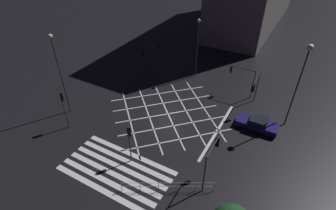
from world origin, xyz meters
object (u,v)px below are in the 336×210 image
Objects in this scene: traffic_light_ne_cross at (255,86)px; traffic_light_ne_main at (241,74)px; street_lamp_far at (304,67)px; waiting_car at (257,124)px; traffic_light_nw_main at (153,51)px; street_lamp_east at (198,41)px; traffic_light_nw_cross at (143,56)px; street_lamp_west at (58,65)px; traffic_light_se_cross at (212,154)px; traffic_light_sw_cross at (63,103)px; traffic_light_median_south at (130,137)px.

traffic_light_ne_main is at bearing -132.84° from traffic_light_ne_cross.
street_lamp_far is 7.21m from waiting_car.
street_lamp_far reaches higher than traffic_light_ne_main.
traffic_light_nw_main is 0.53× the size of street_lamp_east.
traffic_light_ne_cross is 1.24× the size of traffic_light_nw_cross.
street_lamp_west is (-1.95, -12.54, 3.62)m from traffic_light_nw_cross.
traffic_light_ne_cross is 1.00× the size of traffic_light_se_cross.
traffic_light_ne_cross is 20.75m from traffic_light_sw_cross.
traffic_light_median_south is 0.93× the size of waiting_car.
street_lamp_east is at bearing -23.43° from traffic_light_sw_cross.
traffic_light_nw_cross is at bearing -15.56° from waiting_car.
traffic_light_nw_main is at bearing 25.00° from traffic_light_median_south.
waiting_car is (1.96, 8.79, -2.41)m from traffic_light_se_cross.
traffic_light_median_south is at bearing -65.00° from traffic_light_nw_main.
traffic_light_sw_cross is 1.34× the size of traffic_light_nw_cross.
street_lamp_west is at bearing 20.95° from waiting_car.
traffic_light_median_south is (7.32, -15.69, -0.29)m from traffic_light_nw_main.
traffic_light_ne_cross is at bearing 84.42° from traffic_light_nw_cross.
traffic_light_sw_cross is 1.02× the size of waiting_car.
traffic_light_se_cross reaches higher than traffic_light_median_south.
traffic_light_nw_main is 12.57m from traffic_light_ne_main.
traffic_light_ne_main is 0.42× the size of street_lamp_far.
street_lamp_west is (-2.01, 2.04, 2.84)m from traffic_light_sw_cross.
traffic_light_ne_main is 0.89× the size of waiting_car.
traffic_light_nw_main is at bearing 107.36° from traffic_light_nw_cross.
street_lamp_east reaches higher than traffic_light_median_south.
street_lamp_far is at bearing -59.88° from traffic_light_sw_cross.
traffic_light_ne_cross is at bearing -23.05° from street_lamp_east.
traffic_light_ne_cross is at bearing -51.26° from traffic_light_sw_cross.
street_lamp_far is (4.48, 10.95, 3.99)m from traffic_light_se_cross.
traffic_light_se_cross reaches higher than waiting_car.
traffic_light_nw_main is at bearing -5.31° from traffic_light_sw_cross.
traffic_light_ne_main is at bearing 91.93° from traffic_light_nw_cross.
street_lamp_east is at bearing 57.80° from street_lamp_west.
street_lamp_east is at bearing -34.34° from waiting_car.
street_lamp_east is (7.27, 16.78, 2.13)m from traffic_light_sw_cross.
street_lamp_west reaches higher than traffic_light_median_south.
traffic_light_nw_main is 1.00× the size of waiting_car.
traffic_light_se_cross is at bearing 97.36° from traffic_light_ne_main.
traffic_light_sw_cross is 0.48× the size of street_lamp_far.
street_lamp_east is (-8.53, 15.96, 2.25)m from traffic_light_se_cross.
traffic_light_ne_cross is 0.92× the size of traffic_light_sw_cross.
street_lamp_east is 17.44m from street_lamp_west.
traffic_light_sw_cross is at bearing 92.96° from traffic_light_se_cross.
traffic_light_nw_main is at bearing 75.29° from street_lamp_west.
traffic_light_median_south is 0.43× the size of street_lamp_west.
traffic_light_nw_cross is (-16.25, 1.59, -0.68)m from traffic_light_ne_cross.
traffic_light_ne_main reaches higher than waiting_car.
street_lamp_east is 13.54m from waiting_car.
traffic_light_median_south reaches higher than traffic_light_nw_cross.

